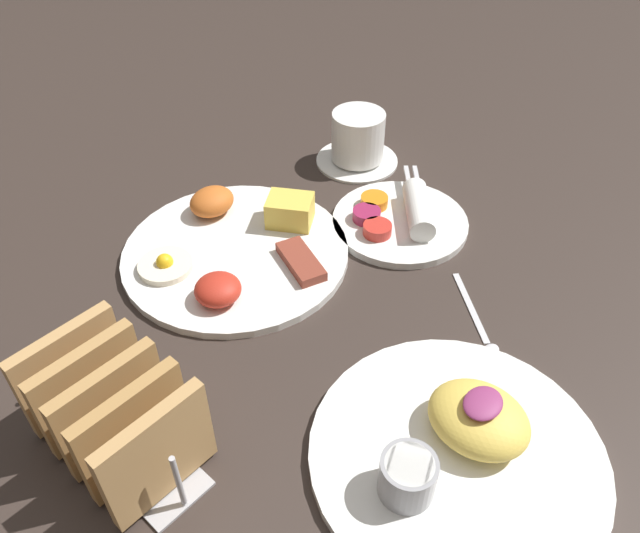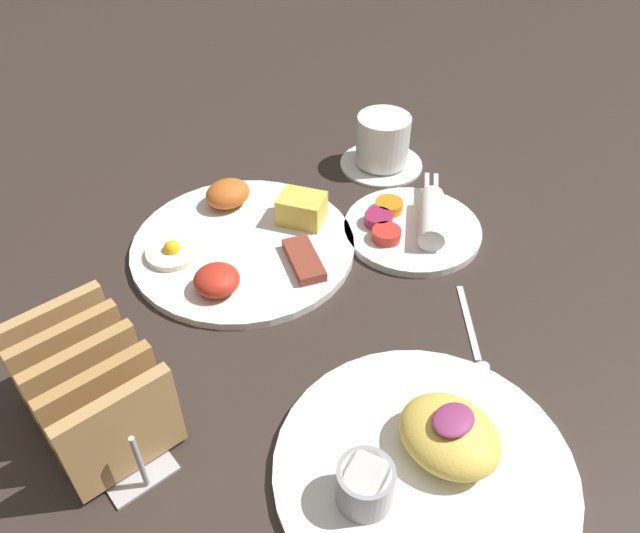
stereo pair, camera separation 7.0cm
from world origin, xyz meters
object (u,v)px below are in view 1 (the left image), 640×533
Objects in this scene: plate_breakfast at (236,247)px; plate_condiments at (401,218)px; coffee_cup at (358,140)px; plate_foreground at (458,448)px; toast_rack at (114,413)px.

plate_condiments is at bearing -32.02° from plate_breakfast.
coffee_cup is at bearing 60.24° from plate_condiments.
coffee_cup is at bearing 5.61° from plate_breakfast.
plate_breakfast is at bearing 147.98° from plate_condiments.
plate_foreground reaches higher than plate_breakfast.
toast_rack reaches higher than plate_condiments.
toast_rack is at bearing -153.24° from plate_breakfast.
coffee_cup is (0.26, 0.03, 0.03)m from plate_breakfast.
plate_breakfast is 0.36m from plate_foreground.
toast_rack is at bearing -163.52° from coffee_cup.
plate_condiments is 0.68× the size of plate_foreground.
plate_foreground is (-0.24, -0.24, 0.00)m from plate_condiments.
plate_breakfast is 1.04× the size of plate_foreground.
plate_condiments is 0.16m from coffee_cup.
coffee_cup is at bearing 50.10° from plate_foreground.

